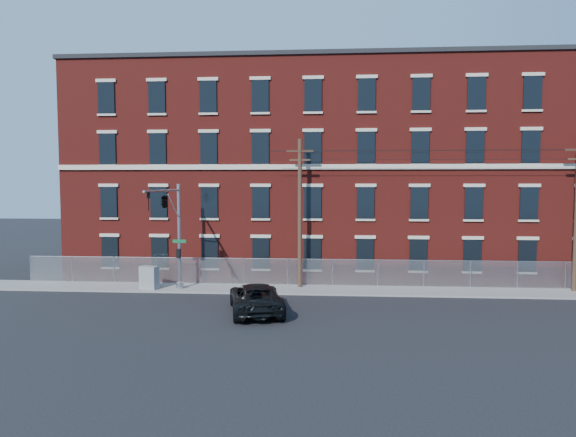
% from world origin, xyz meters
% --- Properties ---
extents(ground, '(140.00, 140.00, 0.00)m').
position_xyz_m(ground, '(0.00, 0.00, 0.00)').
color(ground, black).
rests_on(ground, ground).
extents(sidewalk, '(65.00, 3.00, 0.12)m').
position_xyz_m(sidewalk, '(12.00, 5.00, 0.06)').
color(sidewalk, gray).
rests_on(sidewalk, ground).
extents(mill_building, '(55.30, 14.32, 16.30)m').
position_xyz_m(mill_building, '(12.00, 13.93, 8.15)').
color(mill_building, maroon).
rests_on(mill_building, ground).
extents(chain_link_fence, '(59.06, 0.06, 1.85)m').
position_xyz_m(chain_link_fence, '(12.00, 6.30, 1.06)').
color(chain_link_fence, '#A5A8AD').
rests_on(chain_link_fence, ground).
extents(traffic_signal_mast, '(0.90, 6.75, 7.00)m').
position_xyz_m(traffic_signal_mast, '(-6.00, 2.18, 5.39)').
color(traffic_signal_mast, '#9EA0A5').
rests_on(traffic_signal_mast, ground).
extents(utility_pole_near, '(1.80, 0.28, 10.00)m').
position_xyz_m(utility_pole_near, '(2.00, 5.60, 5.34)').
color(utility_pole_near, '#483124').
rests_on(utility_pole_near, ground).
extents(pickup_truck, '(3.94, 6.31, 1.63)m').
position_xyz_m(pickup_truck, '(-0.12, -0.93, 0.81)').
color(pickup_truck, black).
rests_on(pickup_truck, ground).
extents(utility_cabinet, '(1.34, 0.95, 1.52)m').
position_xyz_m(utility_cabinet, '(-7.99, 4.20, 0.88)').
color(utility_cabinet, gray).
rests_on(utility_cabinet, sidewalk).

